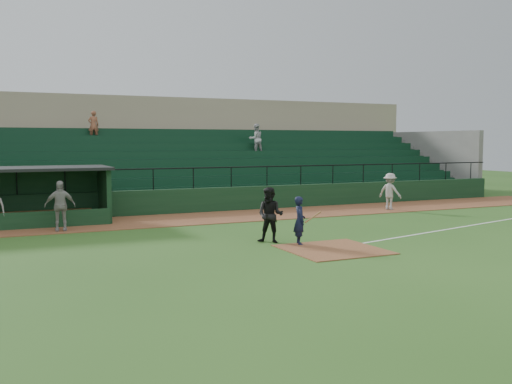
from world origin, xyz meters
name	(u,v)px	position (x,y,z in m)	size (l,w,h in m)	color
ground	(317,245)	(0.00, 0.00, 0.00)	(90.00, 90.00, 0.00)	#29511A
warning_track	(229,217)	(0.00, 8.00, 0.01)	(40.00, 4.00, 0.03)	brown
home_plate_dirt	(333,249)	(0.00, -1.00, 0.01)	(3.00, 3.00, 0.03)	brown
foul_line	(469,226)	(8.00, 1.20, 0.01)	(18.00, 0.09, 0.01)	white
stadium_structure	(176,162)	(0.00, 16.46, 2.30)	(38.00, 13.08, 6.40)	black
batter_at_plate	(300,221)	(-0.53, 0.28, 0.82)	(1.06, 0.71, 1.65)	black
umpire	(270,215)	(-1.27, 1.02, 0.96)	(0.94, 0.73, 1.92)	black
runner	(390,191)	(8.43, 7.04, 0.96)	(1.20, 0.69, 1.86)	#A8A39D
dugout_player_a	(60,206)	(-7.60, 6.69, 1.01)	(1.14, 0.48, 1.95)	gray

